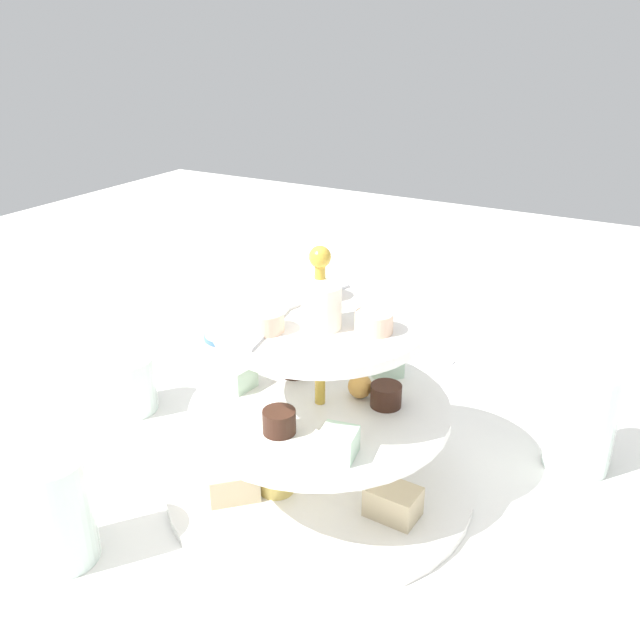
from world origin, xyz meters
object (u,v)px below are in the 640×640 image
water_glass_short_left (129,384)px  teacup_with_saucer (227,351)px  tiered_serving_stand (320,423)px  water_glass_tall_right (582,419)px  butter_knife_right (396,351)px  water_glass_mid_back (57,511)px

water_glass_short_left → teacup_with_saucer: size_ratio=0.77×
tiered_serving_stand → teacup_with_saucer: 0.29m
water_glass_tall_right → teacup_with_saucer: (0.00, -0.46, -0.03)m
butter_knife_right → water_glass_short_left: bearing=50.7°
tiered_serving_stand → butter_knife_right: (-0.32, -0.06, -0.07)m
water_glass_short_left → water_glass_mid_back: water_glass_mid_back is taller
tiered_serving_stand → water_glass_short_left: 0.28m
teacup_with_saucer → water_glass_tall_right: bearing=90.2°
water_glass_tall_right → water_glass_short_left: size_ratio=1.65×
water_glass_short_left → water_glass_mid_back: 0.25m
teacup_with_saucer → butter_knife_right: 0.24m
tiered_serving_stand → water_glass_tall_right: tiered_serving_stand is taller
water_glass_tall_right → water_glass_short_left: (0.15, -0.49, -0.02)m
water_glass_mid_back → teacup_with_saucer: bearing=-165.7°
water_glass_tall_right → butter_knife_right: bearing=-119.5°
water_glass_mid_back → butter_knife_right: bearing=170.1°
water_glass_tall_right → teacup_with_saucer: size_ratio=1.27×
water_glass_short_left → butter_knife_right: 0.38m
water_glass_short_left → water_glass_mid_back: size_ratio=0.67×
teacup_with_saucer → water_glass_mid_back: (0.36, 0.09, 0.03)m
tiered_serving_stand → water_glass_short_left: (-0.02, -0.27, -0.04)m
water_glass_tall_right → teacup_with_saucer: water_glass_tall_right is taller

